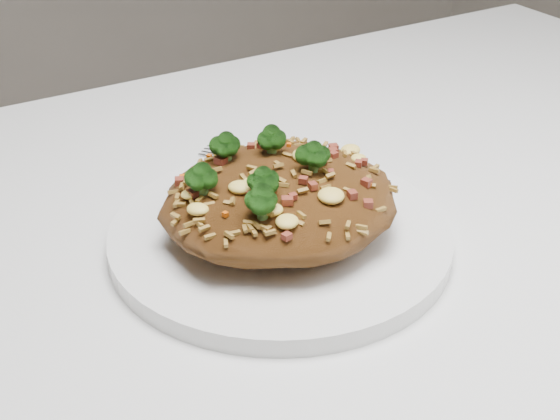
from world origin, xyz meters
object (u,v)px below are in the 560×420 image
object	(u,v)px
plate	(280,236)
fork	(301,168)
fried_rice	(279,190)
dining_table	(300,380)

from	to	relation	value
plate	fork	distance (m)	0.09
plate	fried_rice	size ratio (longest dim) A/B	1.46
dining_table	fork	size ratio (longest dim) A/B	8.77
plate	fried_rice	bearing A→B (deg)	178.40
plate	fried_rice	world-z (taller)	fried_rice
plate	fork	bearing A→B (deg)	48.14
plate	fried_rice	xyz separation A→B (m)	(-0.00, 0.00, 0.04)
plate	fork	size ratio (longest dim) A/B	1.79
plate	fork	world-z (taller)	fork
dining_table	fried_rice	bearing A→B (deg)	79.13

